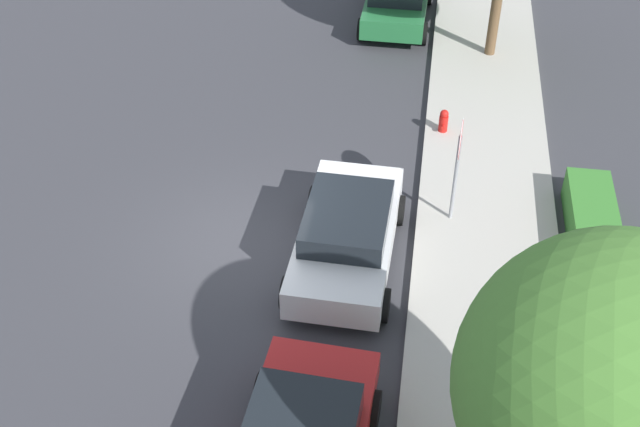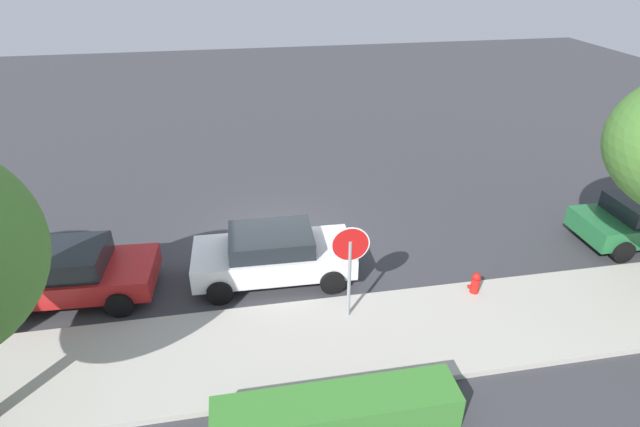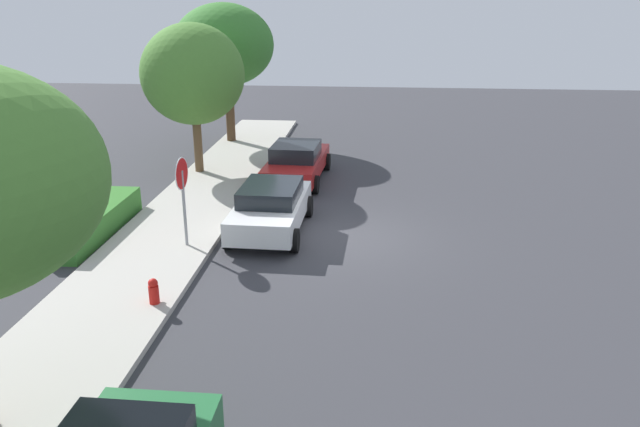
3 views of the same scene
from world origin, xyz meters
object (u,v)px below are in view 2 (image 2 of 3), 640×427
object	(u,v)px
parked_car_white	(273,254)
parked_car_red	(61,274)
stop_sign	(350,258)
fire_hydrant	(475,285)

from	to	relation	value
parked_car_white	parked_car_red	xyz separation A→B (m)	(5.20, -0.07, -0.02)
parked_car_red	parked_car_white	bearing A→B (deg)	179.18
stop_sign	parked_car_red	bearing A→B (deg)	-17.11
fire_hydrant	parked_car_red	bearing A→B (deg)	-10.16
stop_sign	parked_car_white	bearing A→B (deg)	-52.25
stop_sign	fire_hydrant	distance (m)	3.60
stop_sign	fire_hydrant	world-z (taller)	stop_sign
parked_car_white	fire_hydrant	bearing A→B (deg)	160.41
stop_sign	parked_car_red	size ratio (longest dim) A/B	0.55
stop_sign	fire_hydrant	bearing A→B (deg)	-175.21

